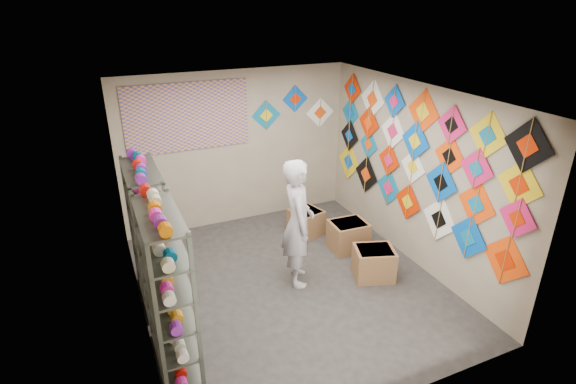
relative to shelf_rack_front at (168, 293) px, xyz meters
name	(u,v)px	position (x,y,z in m)	size (l,w,h in m)	color
ground	(290,284)	(1.78, 0.85, -0.95)	(4.50, 4.50, 0.00)	#2D2A27
room_walls	(290,177)	(1.78, 0.85, 0.69)	(4.50, 4.50, 4.50)	tan
shelf_rack_front	(168,293)	(0.00, 0.00, 0.00)	(0.40, 1.10, 1.90)	#4C5147
shelf_rack_back	(150,237)	(0.00, 1.30, 0.00)	(0.40, 1.10, 1.90)	#4C5147
string_spools	(157,255)	(0.00, 0.65, 0.10)	(0.12, 2.36, 0.12)	#FD26AE
kite_wall_display	(416,160)	(3.76, 0.82, 0.66)	(0.05, 4.26, 2.06)	#FF4607
back_wall_kites	(295,110)	(2.87, 3.09, 0.99)	(1.59, 0.02, 0.81)	#0B6D9C
poster	(188,117)	(0.98, 3.08, 1.05)	(2.00, 0.01, 1.10)	#504596
shopkeeper	(298,223)	(1.92, 0.91, -0.03)	(0.62, 0.78, 1.85)	silver
carton_a	(374,263)	(2.96, 0.52, -0.72)	(0.56, 0.46, 0.46)	olive
carton_b	(348,236)	(3.04, 1.37, -0.72)	(0.57, 0.47, 0.47)	olive
carton_c	(306,222)	(2.64, 2.10, -0.73)	(0.46, 0.51, 0.44)	olive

